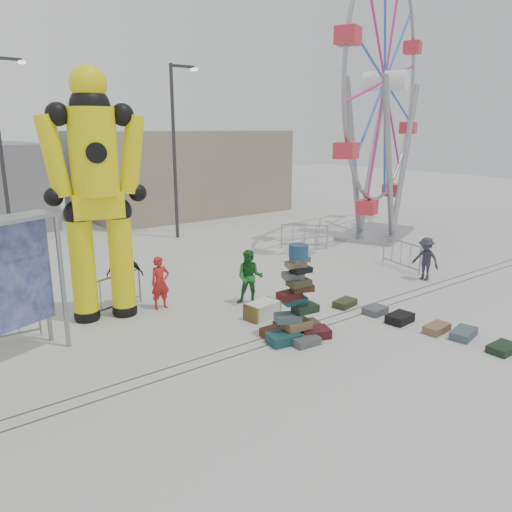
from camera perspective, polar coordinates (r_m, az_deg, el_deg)
ground at (r=12.84m, az=7.50°, el=-9.54°), size 90.00×90.00×0.00m
track_line_near at (r=13.23m, az=5.66°, el=-8.71°), size 40.00×0.04×0.01m
track_line_far at (r=13.50m, az=4.50°, el=-8.20°), size 40.00×0.04×0.01m
building_right at (r=32.26m, az=-8.83°, el=9.52°), size 12.00×8.00×5.00m
lamp_post_right at (r=24.14m, az=-9.17°, el=12.60°), size 1.41×0.25×8.00m
lamp_post_left at (r=23.68m, az=-26.98°, el=11.22°), size 1.41×0.25×8.00m
suitcase_tower at (r=12.69m, az=4.59°, el=-6.41°), size 1.84×1.54×2.44m
crash_test_dummy at (r=13.97m, az=-17.78°, el=7.49°), size 2.77×1.22×6.95m
ferris_wheel at (r=25.07m, az=14.38°, el=16.66°), size 10.28×4.52×12.88m
steamer_trunk at (r=14.09m, az=0.72°, el=-6.19°), size 1.04×0.70×0.45m
row_case_0 at (r=15.23m, az=10.12°, el=-5.31°), size 0.82×0.58×0.20m
row_case_1 at (r=14.83m, az=13.47°, el=-6.05°), size 0.70×0.57×0.20m
row_case_2 at (r=14.35m, az=16.11°, el=-6.83°), size 0.80×0.58×0.24m
row_case_3 at (r=14.02m, az=19.95°, el=-7.76°), size 0.81×0.49×0.20m
row_case_4 at (r=13.92m, az=22.64°, el=-8.16°), size 0.94×0.64×0.21m
row_case_5 at (r=13.46m, az=26.39°, el=-9.42°), size 0.77×0.49×0.18m
barricade_dummy_c at (r=15.03m, az=-15.88°, el=-4.11°), size 1.91×0.77×1.10m
barricade_wheel_front at (r=19.58m, az=16.24°, el=0.16°), size 0.51×1.98×1.10m
barricade_wheel_back at (r=22.04m, az=5.52°, el=2.24°), size 1.49×1.48×1.10m
pedestrian_red at (r=14.89m, az=-10.90°, el=-3.01°), size 0.59×0.40×1.58m
pedestrian_green at (r=14.98m, az=-0.70°, el=-2.45°), size 1.03×1.02×1.68m
pedestrian_black at (r=15.43m, az=-14.74°, el=-2.11°), size 1.16×0.93×1.84m
pedestrian_grey at (r=18.35m, az=18.82°, el=-0.31°), size 0.64×1.02×1.52m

